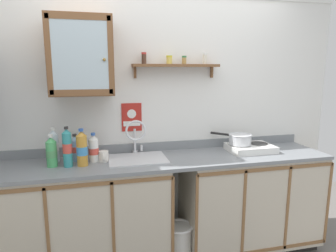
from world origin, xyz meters
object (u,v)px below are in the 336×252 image
at_px(warning_sign, 132,117).
at_px(bottle_soda_green_3, 52,152).
at_px(bottle_opaque_white_0, 94,149).
at_px(trash_bin, 179,244).
at_px(bottle_water_blue_1, 75,149).
at_px(bottle_juice_amber_4, 82,149).
at_px(wall_cabinet, 81,56).
at_px(bottle_water_clear_5, 54,146).
at_px(mug, 104,156).
at_px(hot_plate_stove, 250,148).
at_px(bottle_detergent_teal_2, 67,148).
at_px(sink, 137,161).
at_px(saucepan, 240,139).

bearing_deg(warning_sign, bottle_soda_green_3, -157.13).
bearing_deg(bottle_opaque_white_0, warning_sign, 32.72).
bearing_deg(trash_bin, bottle_water_blue_1, 165.11).
height_order(bottle_juice_amber_4, wall_cabinet, wall_cabinet).
xyz_separation_m(bottle_water_clear_5, wall_cabinet, (0.26, 0.01, 0.73)).
relative_size(bottle_water_blue_1, mug, 1.93).
xyz_separation_m(hot_plate_stove, wall_cabinet, (-1.49, 0.09, 0.83)).
relative_size(hot_plate_stove, bottle_detergent_teal_2, 1.27).
xyz_separation_m(sink, hot_plate_stove, (1.07, -0.01, 0.05)).
relative_size(bottle_detergent_teal_2, mug, 2.69).
distance_m(bottle_juice_amber_4, bottle_water_clear_5, 0.28).
bearing_deg(sink, wall_cabinet, 169.26).
relative_size(sink, bottle_opaque_white_0, 2.01).
distance_m(saucepan, wall_cabinet, 1.57).
xyz_separation_m(sink, bottle_opaque_white_0, (-0.36, 0.01, 0.13)).
distance_m(bottle_soda_green_3, warning_sign, 0.75).
bearing_deg(warning_sign, bottle_detergent_teal_2, -150.12).
xyz_separation_m(bottle_opaque_white_0, bottle_soda_green_3, (-0.32, -0.06, 0.01)).
distance_m(hot_plate_stove, bottle_water_clear_5, 1.75).
bearing_deg(warning_sign, mug, -138.30).
distance_m(bottle_opaque_white_0, mug, 0.10).
bearing_deg(mug, bottle_water_blue_1, 162.62).
distance_m(bottle_soda_green_3, mug, 0.41).
relative_size(hot_plate_stove, bottle_opaque_white_0, 1.68).
bearing_deg(sink, warning_sign, 93.27).
bearing_deg(bottle_opaque_white_0, mug, -12.33).
xyz_separation_m(bottle_opaque_white_0, warning_sign, (0.35, 0.22, 0.22)).
bearing_deg(bottle_soda_green_3, wall_cabinet, 26.04).
xyz_separation_m(bottle_detergent_teal_2, trash_bin, (0.89, -0.08, -0.91)).
bearing_deg(sink, bottle_juice_amber_4, -170.30).
relative_size(saucepan, bottle_water_blue_1, 1.41).
height_order(sink, bottle_water_clear_5, sink).
bearing_deg(warning_sign, bottle_water_clear_5, -166.39).
xyz_separation_m(saucepan, bottle_water_clear_5, (-1.64, 0.06, 0.01)).
bearing_deg(bottle_detergent_teal_2, saucepan, 3.52).
bearing_deg(warning_sign, bottle_water_blue_1, -161.20).
relative_size(bottle_soda_green_3, warning_sign, 1.00).
distance_m(bottle_detergent_teal_2, wall_cabinet, 0.74).
bearing_deg(wall_cabinet, bottle_juice_amber_4, -99.18).
height_order(bottle_opaque_white_0, bottle_water_blue_1, bottle_opaque_white_0).
bearing_deg(bottle_soda_green_3, mug, 5.99).
distance_m(hot_plate_stove, mug, 1.35).
xyz_separation_m(sink, bottle_soda_green_3, (-0.68, -0.05, 0.13)).
bearing_deg(bottle_opaque_white_0, hot_plate_stove, -0.88).
distance_m(bottle_detergent_teal_2, bottle_juice_amber_4, 0.11).
xyz_separation_m(bottle_water_blue_1, mug, (0.23, -0.07, -0.06)).
bearing_deg(bottle_juice_amber_4, bottle_water_blue_1, 112.83).
xyz_separation_m(hot_plate_stove, trash_bin, (-0.73, -0.15, -0.79)).
height_order(saucepan, bottle_water_clear_5, bottle_water_clear_5).
bearing_deg(trash_bin, warning_sign, 131.43).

